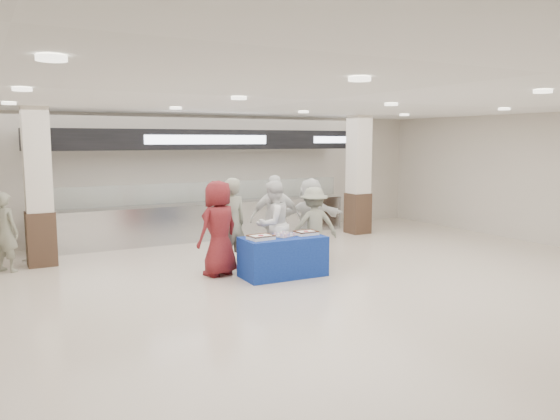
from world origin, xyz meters
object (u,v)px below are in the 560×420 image
cupcake_tray (285,234)px  soldier_a (231,224)px  civilian_maroon (219,228)px  civilian_white (310,217)px  soldier_b (314,225)px  sheet_cake_left (261,237)px  chef_tall (273,224)px  chef_short (276,219)px  sheet_cake_right (306,232)px  soldier_bg (5,232)px  display_table (283,257)px

cupcake_tray → soldier_a: soldier_a is taller
civilian_maroon → civilian_white: 2.47m
civilian_maroon → soldier_b: 2.10m
sheet_cake_left → soldier_a: bearing=97.2°
chef_tall → civilian_white: size_ratio=1.01×
chef_tall → chef_short: size_ratio=0.96×
sheet_cake_right → soldier_bg: soldier_bg is taller
sheet_cake_right → chef_tall: size_ratio=0.23×
cupcake_tray → soldier_bg: size_ratio=0.32×
chef_short → sheet_cake_left: bearing=71.2°
sheet_cake_left → chef_short: 1.49m
cupcake_tray → soldier_bg: (-4.55, 2.90, -0.01)m
sheet_cake_left → civilian_white: (1.87, 1.28, 0.07)m
display_table → soldier_a: bearing=123.5°
soldier_a → chef_short: chef_short is taller
cupcake_tray → soldier_a: 1.17m
sheet_cake_left → civilian_white: size_ratio=0.26×
cupcake_tray → chef_tall: chef_tall is taller
sheet_cake_left → sheet_cake_right: sheet_cake_left is taller
sheet_cake_left → soldier_a: (-0.13, 1.03, 0.11)m
soldier_b → civilian_maroon: bearing=13.1°
civilian_white → soldier_bg: civilian_white is taller
sheet_cake_right → soldier_b: bearing=47.6°
chef_short → civilian_white: size_ratio=1.05×
chef_tall → cupcake_tray: bearing=59.9°
display_table → civilian_white: (1.39, 1.25, 0.49)m
sheet_cake_right → soldier_b: 0.89m
display_table → cupcake_tray: 0.41m
civilian_white → soldier_bg: (-5.89, 1.69, -0.09)m
sheet_cake_right → chef_short: (-0.03, 1.13, 0.12)m
display_table → chef_tall: chef_tall is taller
soldier_a → sheet_cake_right: bearing=131.4°
sheet_cake_right → soldier_b: soldier_b is taller
display_table → soldier_b: (1.09, 0.64, 0.42)m
sheet_cake_left → civilian_white: bearing=34.4°
display_table → sheet_cake_left: bearing=-174.2°
cupcake_tray → soldier_a: (-0.66, 0.96, 0.12)m
display_table → chef_tall: (0.18, 0.74, 0.50)m
display_table → soldier_a: 1.28m
cupcake_tray → soldier_b: 1.20m
chef_tall → chef_short: chef_short is taller
sheet_cake_left → soldier_b: size_ratio=0.29×
civilian_maroon → soldier_a: bearing=-159.6°
sheet_cake_right → chef_tall: chef_tall is taller
civilian_white → civilian_maroon: bearing=28.9°
display_table → cupcake_tray: cupcake_tray is taller
soldier_a → chef_tall: (0.79, -0.25, -0.03)m
sheet_cake_left → cupcake_tray: sheet_cake_left is taller
soldier_a → civilian_white: (2.00, 0.25, -0.04)m
cupcake_tray → civilian_white: size_ratio=0.29×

